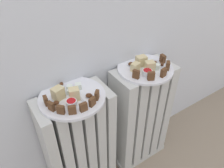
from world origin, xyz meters
TOP-DOWN VIEW (x-y plane):
  - radiator_left at (-0.19, 0.28)m, footprint 0.33×0.17m
  - radiator_right at (0.19, 0.28)m, footprint 0.33×0.17m
  - plate_left at (-0.19, 0.28)m, footprint 0.26×0.26m
  - plate_right at (0.19, 0.28)m, footprint 0.26×0.26m
  - dark_cake_slice_left_0 at (-0.29, 0.29)m, footprint 0.02×0.03m
  - dark_cake_slice_left_1 at (-0.28, 0.25)m, footprint 0.02×0.03m
  - dark_cake_slice_left_2 at (-0.26, 0.21)m, footprint 0.03×0.03m
  - dark_cake_slice_left_3 at (-0.23, 0.19)m, footprint 0.03×0.02m
  - dark_cake_slice_left_4 at (-0.19, 0.18)m, footprint 0.03×0.01m
  - dark_cake_slice_left_5 at (-0.15, 0.19)m, footprint 0.03×0.02m
  - dark_cake_slice_left_6 at (-0.12, 0.21)m, footprint 0.03×0.03m
  - marble_cake_slice_left_0 at (-0.24, 0.29)m, footprint 0.05×0.05m
  - marble_cake_slice_left_1 at (-0.19, 0.26)m, footprint 0.05×0.04m
  - turkish_delight_left_0 at (-0.19, 0.30)m, footprint 0.03×0.03m
  - turkish_delight_left_1 at (-0.22, 0.33)m, footprint 0.04×0.04m
  - turkish_delight_left_2 at (-0.18, 0.32)m, footprint 0.03×0.03m
  - turkish_delight_left_3 at (-0.15, 0.31)m, footprint 0.03×0.03m
  - medjool_date_left_0 at (-0.20, 0.36)m, footprint 0.03×0.03m
  - medjool_date_left_1 at (-0.26, 0.27)m, footprint 0.03×0.02m
  - medjool_date_left_2 at (-0.14, 0.24)m, footprint 0.03×0.03m
  - jam_bowl_left at (-0.21, 0.23)m, footprint 0.04×0.04m
  - dark_cake_slice_right_0 at (0.10, 0.24)m, footprint 0.03×0.03m
  - dark_cake_slice_right_1 at (0.14, 0.19)m, footprint 0.03×0.03m
  - dark_cake_slice_right_2 at (0.21, 0.18)m, footprint 0.03×0.02m
  - dark_cake_slice_right_3 at (0.26, 0.21)m, footprint 0.03×0.03m
  - dark_cake_slice_right_4 at (0.29, 0.27)m, footprint 0.02×0.03m
  - marble_cake_slice_right_0 at (0.13, 0.29)m, footprint 0.05×0.04m
  - marble_cake_slice_right_1 at (0.19, 0.25)m, footprint 0.05×0.05m
  - marble_cake_slice_right_2 at (0.18, 0.31)m, footprint 0.05×0.04m
  - turkish_delight_right_0 at (0.22, 0.33)m, footprint 0.03×0.03m
  - turkish_delight_right_1 at (0.22, 0.24)m, footprint 0.04×0.04m
  - turkish_delight_right_2 at (0.22, 0.30)m, footprint 0.03×0.03m
  - medjool_date_right_0 at (0.25, 0.28)m, footprint 0.03×0.03m
  - medjool_date_right_1 at (0.26, 0.25)m, footprint 0.02×0.03m
  - medjool_date_right_2 at (0.14, 0.34)m, footprint 0.03×0.02m
  - jam_bowl_right at (0.15, 0.23)m, footprint 0.04×0.04m
  - fork at (-0.17, 0.27)m, footprint 0.02×0.09m

SIDE VIEW (x-z plane):
  - radiator_right at x=0.19m, z-range 0.00..0.62m
  - radiator_left at x=-0.19m, z-range 0.00..0.62m
  - plate_left at x=-0.19m, z-range 0.63..0.64m
  - plate_right at x=0.19m, z-range 0.63..0.64m
  - fork at x=-0.17m, z-range 0.64..0.64m
  - medjool_date_right_2 at x=0.14m, z-range 0.64..0.65m
  - medjool_date_right_1 at x=0.26m, z-range 0.64..0.65m
  - medjool_date_left_1 at x=-0.26m, z-range 0.64..0.66m
  - medjool_date_left_2 at x=-0.14m, z-range 0.64..0.66m
  - medjool_date_right_0 at x=0.25m, z-range 0.64..0.66m
  - medjool_date_left_0 at x=-0.20m, z-range 0.64..0.66m
  - turkish_delight_left_0 at x=-0.19m, z-range 0.64..0.66m
  - turkish_delight_left_2 at x=-0.18m, z-range 0.64..0.66m
  - turkish_delight_right_0 at x=0.22m, z-range 0.64..0.66m
  - turkish_delight_right_2 at x=0.22m, z-range 0.64..0.66m
  - turkish_delight_left_3 at x=-0.15m, z-range 0.64..0.66m
  - turkish_delight_right_1 at x=0.22m, z-range 0.64..0.66m
  - turkish_delight_left_1 at x=-0.22m, z-range 0.64..0.66m
  - jam_bowl_right at x=0.15m, z-range 0.64..0.67m
  - jam_bowl_left at x=-0.21m, z-range 0.64..0.67m
  - dark_cake_slice_left_0 at x=-0.29m, z-range 0.64..0.67m
  - dark_cake_slice_left_1 at x=-0.28m, z-range 0.64..0.67m
  - dark_cake_slice_left_2 at x=-0.26m, z-range 0.64..0.67m
  - dark_cake_slice_left_3 at x=-0.23m, z-range 0.64..0.67m
  - dark_cake_slice_left_4 at x=-0.19m, z-range 0.64..0.67m
  - dark_cake_slice_left_5 at x=-0.15m, z-range 0.64..0.67m
  - dark_cake_slice_left_6 at x=-0.12m, z-range 0.64..0.67m
  - marble_cake_slice_right_0 at x=0.13m, z-range 0.64..0.68m
  - dark_cake_slice_right_0 at x=0.10m, z-range 0.64..0.68m
  - dark_cake_slice_right_1 at x=0.14m, z-range 0.64..0.68m
  - dark_cake_slice_right_2 at x=0.21m, z-range 0.64..0.68m
  - dark_cake_slice_right_3 at x=0.26m, z-range 0.64..0.68m
  - dark_cake_slice_right_4 at x=0.29m, z-range 0.64..0.68m
  - marble_cake_slice_right_1 at x=0.19m, z-range 0.64..0.68m
  - marble_cake_slice_right_2 at x=0.18m, z-range 0.64..0.69m
  - marble_cake_slice_left_0 at x=-0.24m, z-range 0.64..0.69m
  - marble_cake_slice_left_1 at x=-0.19m, z-range 0.64..0.69m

